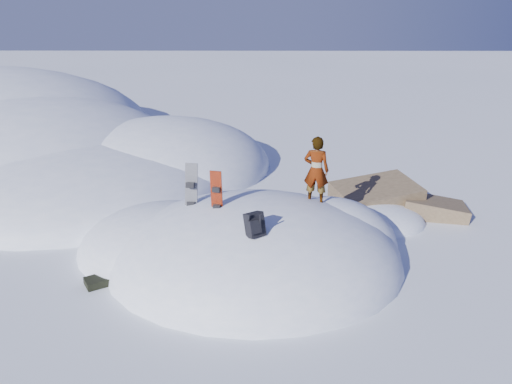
{
  "coord_description": "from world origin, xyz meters",
  "views": [
    {
      "loc": [
        0.11,
        -10.61,
        5.75
      ],
      "look_at": [
        0.02,
        0.3,
        1.67
      ],
      "focal_mm": 35.0,
      "sensor_mm": 36.0,
      "label": 1
    }
  ],
  "objects_px": {
    "snowboard_red": "(217,200)",
    "snowboard_dark": "(191,196)",
    "backpack": "(255,225)",
    "person": "(316,170)"
  },
  "relations": [
    {
      "from": "snowboard_dark",
      "to": "backpack",
      "type": "relative_size",
      "value": 2.69
    },
    {
      "from": "backpack",
      "to": "snowboard_dark",
      "type": "bearing_deg",
      "value": 98.81
    },
    {
      "from": "snowboard_red",
      "to": "backpack",
      "type": "distance_m",
      "value": 1.53
    },
    {
      "from": "snowboard_dark",
      "to": "backpack",
      "type": "bearing_deg",
      "value": -39.05
    },
    {
      "from": "snowboard_dark",
      "to": "backpack",
      "type": "distance_m",
      "value": 2.3
    },
    {
      "from": "snowboard_red",
      "to": "snowboard_dark",
      "type": "bearing_deg",
      "value": 156.71
    },
    {
      "from": "snowboard_dark",
      "to": "person",
      "type": "bearing_deg",
      "value": 15.84
    },
    {
      "from": "backpack",
      "to": "person",
      "type": "distance_m",
      "value": 2.57
    },
    {
      "from": "snowboard_dark",
      "to": "backpack",
      "type": "height_order",
      "value": "snowboard_dark"
    },
    {
      "from": "backpack",
      "to": "person",
      "type": "relative_size",
      "value": 0.36
    }
  ]
}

